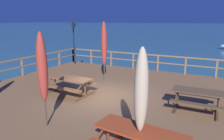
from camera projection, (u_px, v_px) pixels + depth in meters
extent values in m
plane|color=#2D5B6B|center=(103.00, 114.00, 9.49)|extent=(600.00, 600.00, 0.00)
cube|color=brown|center=(103.00, 105.00, 9.40)|extent=(12.38, 11.75, 0.85)
cube|color=brown|center=(146.00, 54.00, 13.99)|extent=(12.08, 0.09, 0.08)
cube|color=brown|center=(145.00, 61.00, 14.10)|extent=(12.08, 0.07, 0.06)
cube|color=brown|center=(73.00, 55.00, 16.84)|extent=(0.10, 0.10, 1.05)
cube|color=brown|center=(91.00, 57.00, 16.06)|extent=(0.10, 0.10, 1.05)
cube|color=brown|center=(111.00, 59.00, 15.28)|extent=(0.10, 0.10, 1.05)
cube|color=brown|center=(133.00, 61.00, 14.50)|extent=(0.10, 0.10, 1.05)
cube|color=brown|center=(158.00, 63.00, 13.72)|extent=(0.10, 0.10, 1.05)
cube|color=brown|center=(186.00, 66.00, 12.95)|extent=(0.10, 0.10, 1.05)
cube|color=brown|center=(217.00, 69.00, 12.17)|extent=(0.10, 0.10, 1.05)
cube|color=brown|center=(9.00, 61.00, 11.78)|extent=(0.09, 11.45, 0.08)
cube|color=brown|center=(10.00, 69.00, 11.89)|extent=(0.07, 11.45, 0.06)
cube|color=brown|center=(22.00, 67.00, 12.60)|extent=(0.10, 0.10, 1.05)
cube|color=brown|center=(43.00, 62.00, 14.01)|extent=(0.10, 0.10, 1.05)
cube|color=brown|center=(59.00, 59.00, 15.42)|extent=(0.10, 0.10, 1.05)
cube|color=brown|center=(73.00, 55.00, 16.84)|extent=(0.10, 0.10, 1.05)
cube|color=#993819|center=(141.00, 131.00, 4.91)|extent=(2.26, 0.95, 0.05)
cube|color=#993819|center=(150.00, 132.00, 5.44)|extent=(2.21, 0.47, 0.04)
cylinder|color=maroon|center=(108.00, 134.00, 5.48)|extent=(0.07, 0.07, 0.74)
cylinder|color=maroon|center=(102.00, 131.00, 5.20)|extent=(0.11, 0.63, 0.37)
cylinder|color=maroon|center=(114.00, 122.00, 5.66)|extent=(0.11, 0.63, 0.37)
cube|color=brown|center=(69.00, 78.00, 9.43)|extent=(2.15, 0.85, 0.05)
cube|color=brown|center=(61.00, 88.00, 9.03)|extent=(2.13, 0.37, 0.04)
cube|color=brown|center=(77.00, 81.00, 9.98)|extent=(2.13, 0.37, 0.04)
cube|color=brown|center=(56.00, 90.00, 10.03)|extent=(0.14, 1.40, 0.06)
cylinder|color=brown|center=(55.00, 83.00, 9.95)|extent=(0.07, 0.07, 0.74)
cylinder|color=brown|center=(50.00, 80.00, 9.66)|extent=(0.08, 0.63, 0.37)
cylinder|color=brown|center=(59.00, 77.00, 10.13)|extent=(0.08, 0.63, 0.37)
cube|color=brown|center=(85.00, 96.00, 9.17)|extent=(0.14, 1.40, 0.06)
cylinder|color=brown|center=(85.00, 89.00, 9.09)|extent=(0.07, 0.07, 0.74)
cylinder|color=brown|center=(81.00, 86.00, 8.80)|extent=(0.08, 0.63, 0.37)
cylinder|color=brown|center=(89.00, 82.00, 9.28)|extent=(0.08, 0.63, 0.37)
cube|color=brown|center=(198.00, 91.00, 7.67)|extent=(1.78, 0.81, 0.05)
cube|color=brown|center=(196.00, 104.00, 7.25)|extent=(1.76, 0.33, 0.04)
cube|color=brown|center=(198.00, 94.00, 8.23)|extent=(1.76, 0.33, 0.04)
cube|color=#432F1F|center=(177.00, 106.00, 8.13)|extent=(0.12, 1.40, 0.06)
cylinder|color=#432F1F|center=(177.00, 98.00, 8.05)|extent=(0.07, 0.07, 0.74)
cylinder|color=#432F1F|center=(177.00, 95.00, 7.75)|extent=(0.08, 0.63, 0.37)
cylinder|color=#432F1F|center=(179.00, 90.00, 8.24)|extent=(0.08, 0.63, 0.37)
cube|color=#432F1F|center=(217.00, 113.00, 7.54)|extent=(0.12, 1.40, 0.06)
cylinder|color=#432F1F|center=(218.00, 104.00, 7.46)|extent=(0.07, 0.07, 0.74)
cylinder|color=#432F1F|center=(219.00, 101.00, 7.16)|extent=(0.08, 0.63, 0.37)
cylinder|color=#432F1F|center=(219.00, 96.00, 7.65)|extent=(0.08, 0.63, 0.37)
cylinder|color=#4C3828|center=(140.00, 110.00, 4.75)|extent=(0.06, 0.06, 2.59)
ellipsoid|color=tan|center=(141.00, 91.00, 4.64)|extent=(0.32, 0.32, 1.97)
cylinder|color=#71614F|center=(141.00, 97.00, 4.67)|extent=(0.21, 0.21, 0.05)
cone|color=#4C3828|center=(143.00, 50.00, 4.43)|extent=(0.10, 0.10, 0.14)
cylinder|color=#4C3828|center=(104.00, 54.00, 11.28)|extent=(0.06, 0.06, 3.05)
ellipsoid|color=#A33328|center=(104.00, 43.00, 11.15)|extent=(0.32, 0.32, 2.32)
cylinder|color=maroon|center=(104.00, 47.00, 11.19)|extent=(0.21, 0.21, 0.05)
cone|color=#4C3828|center=(104.00, 23.00, 10.91)|extent=(0.10, 0.10, 0.14)
cylinder|color=#4C3828|center=(43.00, 84.00, 6.37)|extent=(0.06, 0.06, 2.80)
ellipsoid|color=#A33328|center=(42.00, 68.00, 6.25)|extent=(0.32, 0.32, 2.13)
cylinder|color=maroon|center=(43.00, 73.00, 6.29)|extent=(0.21, 0.21, 0.05)
cone|color=#4C3828|center=(40.00, 34.00, 6.03)|extent=(0.10, 0.10, 0.14)
cylinder|color=black|center=(74.00, 43.00, 15.86)|extent=(0.09, 0.09, 3.20)
cylinder|color=black|center=(73.00, 22.00, 15.25)|extent=(0.40, 0.46, 0.06)
cube|color=black|center=(73.00, 25.00, 15.04)|extent=(0.20, 0.20, 0.28)
sphere|color=#F4E08C|center=(73.00, 25.00, 15.04)|extent=(0.14, 0.14, 0.14)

